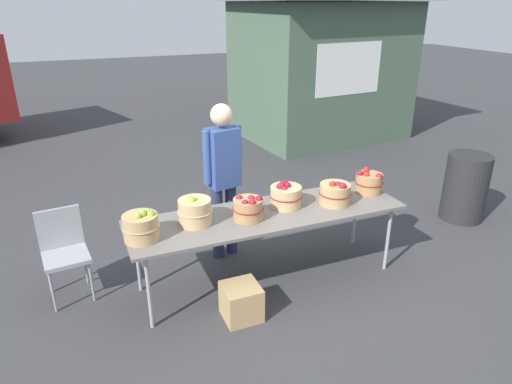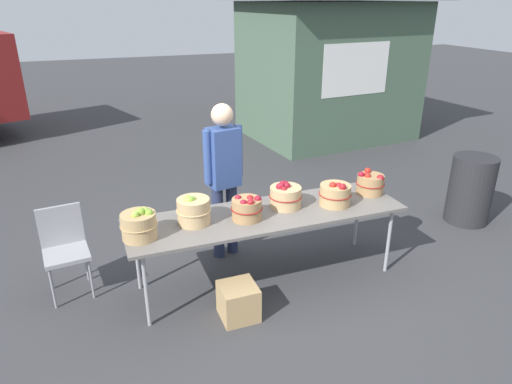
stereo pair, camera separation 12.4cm
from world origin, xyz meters
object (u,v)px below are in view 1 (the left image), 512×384
object	(u,v)px
market_table	(268,216)
apple_basket_red_0	(248,208)
apple_basket_red_3	(369,182)
trash_barrel	(465,187)
apple_basket_red_2	(335,193)
produce_crate	(241,302)
folding_chair	(64,247)
apple_basket_green_0	(141,226)
vendor_adult	(223,170)
apple_basket_green_1	(195,211)
apple_basket_red_1	(286,195)

from	to	relation	value
market_table	apple_basket_red_0	size ratio (longest dim) A/B	9.03
market_table	apple_basket_red_3	world-z (taller)	apple_basket_red_3
market_table	apple_basket_red_3	bearing A→B (deg)	3.10
trash_barrel	apple_basket_red_2	bearing A→B (deg)	-169.78
market_table	produce_crate	size ratio (longest dim) A/B	8.36
folding_chair	apple_basket_green_0	bearing A→B (deg)	-47.88
vendor_adult	produce_crate	distance (m)	1.41
apple_basket_green_1	apple_basket_red_0	distance (m)	0.49
apple_basket_red_3	folding_chair	distance (m)	3.11
apple_basket_green_0	trash_barrel	bearing A→B (deg)	5.68
apple_basket_red_0	apple_basket_green_1	bearing A→B (deg)	168.97
apple_basket_red_1	apple_basket_green_1	bearing A→B (deg)	-178.15
apple_basket_green_0	apple_basket_green_1	world-z (taller)	apple_basket_green_0
apple_basket_red_0	market_table	bearing A→B (deg)	13.11
apple_basket_green_0	apple_basket_red_0	size ratio (longest dim) A/B	1.07
apple_basket_red_1	apple_basket_red_2	bearing A→B (deg)	-15.24
folding_chair	market_table	bearing A→B (deg)	-21.52
market_table	apple_basket_green_0	bearing A→B (deg)	-176.61
vendor_adult	folding_chair	distance (m)	1.71
market_table	produce_crate	world-z (taller)	market_table
vendor_adult	trash_barrel	xyz separation A→B (m)	(3.14, -0.30, -0.57)
apple_basket_red_3	trash_barrel	size ratio (longest dim) A/B	0.35
produce_crate	apple_basket_red_2	bearing A→B (deg)	19.23
apple_basket_green_1	trash_barrel	xyz separation A→B (m)	(3.62, 0.30, -0.45)
apple_basket_red_0	apple_basket_red_3	size ratio (longest dim) A/B	1.00
apple_basket_red_2	apple_basket_red_3	distance (m)	0.50
apple_basket_red_3	apple_basket_red_1	bearing A→B (deg)	179.55
apple_basket_red_1	produce_crate	bearing A→B (deg)	-141.71
apple_basket_green_1	apple_basket_red_1	bearing A→B (deg)	1.85
apple_basket_red_2	apple_basket_red_3	xyz separation A→B (m)	(0.49, 0.12, 0.00)
apple_basket_green_0	market_table	bearing A→B (deg)	3.39
vendor_adult	folding_chair	bearing A→B (deg)	-7.72
trash_barrel	apple_basket_red_0	bearing A→B (deg)	-172.91
apple_basket_red_3	folding_chair	world-z (taller)	apple_basket_red_3
apple_basket_red_0	folding_chair	world-z (taller)	apple_basket_red_0
apple_basket_green_1	vendor_adult	size ratio (longest dim) A/B	0.19
vendor_adult	apple_basket_green_0	bearing A→B (deg)	23.90
trash_barrel	produce_crate	xyz separation A→B (m)	(-3.37, -0.80, -0.27)
market_table	vendor_adult	world-z (taller)	vendor_adult
produce_crate	apple_basket_red_3	bearing A→B (deg)	17.80
apple_basket_green_1	apple_basket_red_0	size ratio (longest dim) A/B	1.07
apple_basket_green_0	vendor_adult	bearing A→B (deg)	36.06
folding_chair	trash_barrel	world-z (taller)	trash_barrel
vendor_adult	trash_barrel	world-z (taller)	vendor_adult
apple_basket_red_3	trash_barrel	bearing A→B (deg)	9.04
market_table	apple_basket_red_1	bearing A→B (deg)	18.03
apple_basket_red_0	trash_barrel	bearing A→B (deg)	7.09
vendor_adult	trash_barrel	size ratio (longest dim) A/B	1.97
apple_basket_red_2	market_table	bearing A→B (deg)	175.17
apple_basket_red_0	produce_crate	world-z (taller)	apple_basket_red_0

